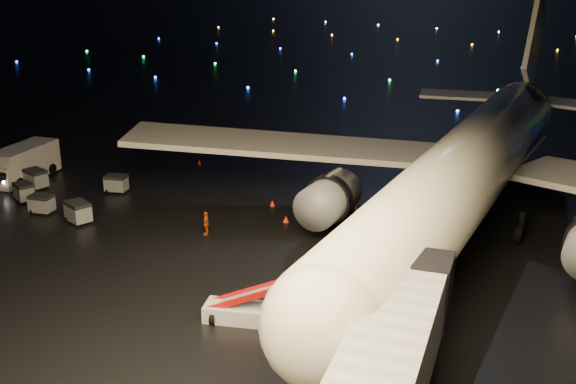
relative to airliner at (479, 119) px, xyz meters
name	(u,v)px	position (x,y,z in m)	size (l,w,h in m)	color
lane_centre	(424,272)	(-0.09, -10.02, -8.14)	(0.25, 80.00, 0.02)	#DCB008
airliner	(479,119)	(0.00, 0.00, 0.00)	(57.52, 54.64, 16.30)	silver
belt_loader	(242,296)	(-7.00, -21.19, -6.63)	(6.25, 1.70, 3.03)	beige
service_truck	(25,163)	(-38.19, -9.08, -6.59)	(2.68, 8.48, 3.13)	beige
crew_c	(206,223)	(-16.23, -11.77, -7.25)	(1.05, 0.44, 1.80)	#E05B17
safety_cone_0	(286,219)	(-12.38, -6.71, -7.89)	(0.46, 0.46, 0.52)	#FE3B0C
safety_cone_1	(356,207)	(-8.76, -1.69, -7.90)	(0.44, 0.44, 0.50)	#FE3B0C
safety_cone_2	(272,203)	(-15.11, -4.14, -7.91)	(0.43, 0.43, 0.49)	#FE3B0C
safety_cone_3	(199,162)	(-27.30, 2.49, -7.92)	(0.41, 0.41, 0.46)	#FE3B0C
taxiway_lights	(533,63)	(-12.09, 80.98, -7.97)	(164.00, 92.00, 0.36)	black
baggage_cart_0	(116,184)	(-28.56, -7.77, -7.39)	(1.78, 1.24, 1.51)	gray
baggage_cart_1	(78,212)	(-26.20, -14.62, -7.32)	(1.96, 1.37, 1.66)	gray
baggage_cart_2	(24,192)	(-33.77, -13.21, -7.40)	(1.77, 1.24, 1.50)	gray
baggage_cart_3	(42,204)	(-30.24, -14.52, -7.40)	(1.77, 1.24, 1.50)	gray
baggage_cart_4	(36,179)	(-35.46, -10.40, -7.31)	(1.97, 1.38, 1.67)	gray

